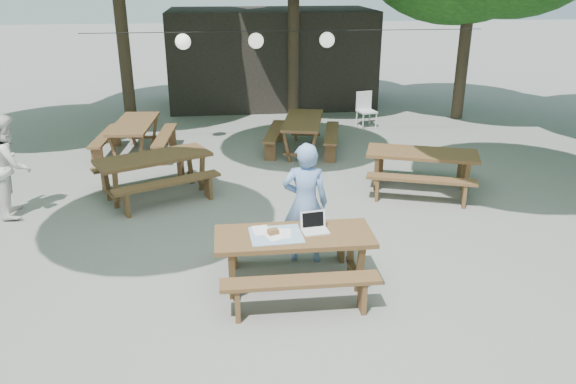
# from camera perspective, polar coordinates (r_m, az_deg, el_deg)

# --- Properties ---
(ground) EXTENTS (80.00, 80.00, 0.00)m
(ground) POSITION_cam_1_polar(r_m,az_deg,el_deg) (7.87, 1.13, -7.69)
(ground) COLOR slate
(ground) RESTS_ON ground
(pavilion) EXTENTS (6.00, 3.00, 2.80)m
(pavilion) POSITION_cam_1_polar(r_m,az_deg,el_deg) (17.54, -1.73, 13.53)
(pavilion) COLOR black
(pavilion) RESTS_ON ground
(main_picnic_table) EXTENTS (2.00, 1.58, 0.75)m
(main_picnic_table) POSITION_cam_1_polar(r_m,az_deg,el_deg) (7.26, 0.62, -6.90)
(main_picnic_table) COLOR #533C1D
(main_picnic_table) RESTS_ON ground
(picnic_table_nw) EXTENTS (2.40, 2.25, 0.75)m
(picnic_table_nw) POSITION_cam_1_polar(r_m,az_deg,el_deg) (10.48, -13.37, 1.68)
(picnic_table_nw) COLOR #533C1D
(picnic_table_nw) RESTS_ON ground
(picnic_table_ne) EXTENTS (2.30, 2.10, 0.75)m
(picnic_table_ne) POSITION_cam_1_polar(r_m,az_deg,el_deg) (10.72, 13.34, 2.13)
(picnic_table_ne) COLOR #533C1D
(picnic_table_ne) RESTS_ON ground
(picnic_table_far_w) EXTENTS (1.71, 2.05, 0.75)m
(picnic_table_far_w) POSITION_cam_1_polar(r_m,az_deg,el_deg) (12.94, -15.25, 5.29)
(picnic_table_far_w) COLOR #533C1D
(picnic_table_far_w) RESTS_ON ground
(picnic_table_far_e) EXTENTS (1.95, 2.20, 0.75)m
(picnic_table_far_e) POSITION_cam_1_polar(r_m,az_deg,el_deg) (12.76, 1.51, 5.83)
(picnic_table_far_e) COLOR #533C1D
(picnic_table_far_e) RESTS_ON ground
(woman) EXTENTS (0.68, 0.50, 1.73)m
(woman) POSITION_cam_1_polar(r_m,az_deg,el_deg) (7.73, 1.77, -1.14)
(woman) COLOR #7294D1
(woman) RESTS_ON ground
(second_person) EXTENTS (0.83, 0.97, 1.72)m
(second_person) POSITION_cam_1_polar(r_m,az_deg,el_deg) (10.34, -26.46, 2.47)
(second_person) COLOR white
(second_person) RESTS_ON ground
(plastic_chair) EXTENTS (0.53, 0.53, 0.90)m
(plastic_chair) POSITION_cam_1_polar(r_m,az_deg,el_deg) (15.09, 7.94, 7.59)
(plastic_chair) COLOR silver
(plastic_chair) RESTS_ON ground
(laptop) EXTENTS (0.36, 0.30, 0.24)m
(laptop) POSITION_cam_1_polar(r_m,az_deg,el_deg) (7.18, 2.68, -3.46)
(laptop) COLOR white
(laptop) RESTS_ON main_picnic_table
(tabletop_clutter) EXTENTS (0.68, 0.59, 0.08)m
(tabletop_clutter) POSITION_cam_1_polar(r_m,az_deg,el_deg) (7.07, -1.32, -4.30)
(tabletop_clutter) COLOR teal
(tabletop_clutter) RESTS_ON main_picnic_table
(paper_lanterns) EXTENTS (9.00, 0.34, 0.38)m
(paper_lanterns) POSITION_cam_1_polar(r_m,az_deg,el_deg) (12.91, -3.21, 15.11)
(paper_lanterns) COLOR black
(paper_lanterns) RESTS_ON ground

